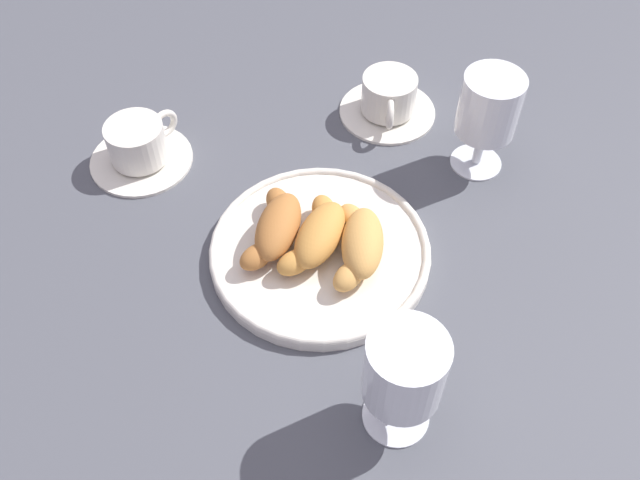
# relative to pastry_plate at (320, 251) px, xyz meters

# --- Properties ---
(ground_plane) EXTENTS (2.20, 2.20, 0.00)m
(ground_plane) POSITION_rel_pastry_plate_xyz_m (0.01, 0.02, -0.01)
(ground_plane) COLOR #4C4F56
(pastry_plate) EXTENTS (0.26, 0.26, 0.02)m
(pastry_plate) POSITION_rel_pastry_plate_xyz_m (0.00, 0.00, 0.00)
(pastry_plate) COLOR silver
(pastry_plate) RESTS_ON ground_plane
(croissant_large) EXTENTS (0.13, 0.09, 0.04)m
(croissant_large) POSITION_rel_pastry_plate_xyz_m (-0.02, -0.04, 0.03)
(croissant_large) COLOR #D6994C
(croissant_large) RESTS_ON pastry_plate
(croissant_small) EXTENTS (0.12, 0.11, 0.04)m
(croissant_small) POSITION_rel_pastry_plate_xyz_m (0.00, 0.00, 0.03)
(croissant_small) COLOR #CC893D
(croissant_small) RESTS_ON pastry_plate
(croissant_extra) EXTENTS (0.12, 0.10, 0.04)m
(croissant_extra) POSITION_rel_pastry_plate_xyz_m (0.02, 0.05, 0.03)
(croissant_extra) COLOR #AD6B33
(croissant_extra) RESTS_ON pastry_plate
(coffee_cup_near) EXTENTS (0.14, 0.14, 0.06)m
(coffee_cup_near) POSITION_rel_pastry_plate_xyz_m (0.21, 0.20, 0.02)
(coffee_cup_near) COLOR silver
(coffee_cup_near) RESTS_ON ground_plane
(coffee_cup_far) EXTENTS (0.14, 0.14, 0.06)m
(coffee_cup_far) POSITION_rel_pastry_plate_xyz_m (0.23, -0.15, 0.02)
(coffee_cup_far) COLOR silver
(coffee_cup_far) RESTS_ON ground_plane
(juice_glass_left) EXTENTS (0.08, 0.08, 0.14)m
(juice_glass_left) POSITION_rel_pastry_plate_xyz_m (0.11, -0.24, 0.09)
(juice_glass_left) COLOR white
(juice_glass_left) RESTS_ON ground_plane
(juice_glass_right) EXTENTS (0.08, 0.08, 0.14)m
(juice_glass_right) POSITION_rel_pastry_plate_xyz_m (-0.22, -0.03, 0.08)
(juice_glass_right) COLOR white
(juice_glass_right) RESTS_ON ground_plane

